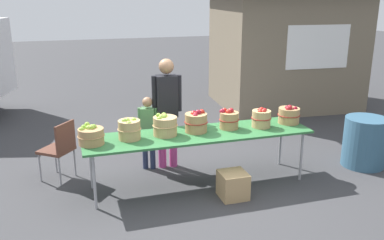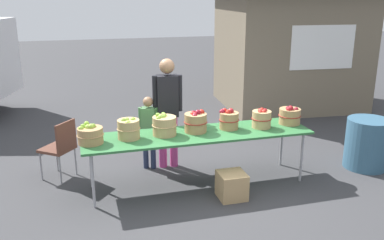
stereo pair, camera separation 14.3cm
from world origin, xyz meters
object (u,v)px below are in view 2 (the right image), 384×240
object	(u,v)px
apple_basket_green_1	(129,129)
apple_basket_red_1	(229,119)
apple_basket_red_2	(262,118)
folding_chair	(61,145)
apple_basket_red_3	(290,116)
trash_barrel	(367,143)
vendor_adult	(168,105)
apple_basket_green_2	(164,125)
apple_basket_green_0	(90,135)
child_customer	(149,127)
produce_crate	(232,185)
market_table	(198,136)
apple_basket_red_0	(196,122)

from	to	relation	value
apple_basket_green_1	apple_basket_red_1	world-z (taller)	apple_basket_red_1
apple_basket_red_2	folding_chair	xyz separation A→B (m)	(-2.75, 0.71, -0.38)
apple_basket_red_3	trash_barrel	size ratio (longest dim) A/B	0.42
vendor_adult	folding_chair	bearing A→B (deg)	6.22
apple_basket_green_2	folding_chair	bearing A→B (deg)	154.40
apple_basket_green_0	apple_basket_green_2	bearing A→B (deg)	3.75
apple_basket_green_2	child_customer	size ratio (longest dim) A/B	0.30
apple_basket_green_0	produce_crate	bearing A→B (deg)	-16.42
market_table	trash_barrel	size ratio (longest dim) A/B	4.06
apple_basket_red_0	child_customer	world-z (taller)	child_customer
trash_barrel	apple_basket_green_2	bearing A→B (deg)	176.74
child_customer	apple_basket_green_0	bearing A→B (deg)	59.06
apple_basket_green_2	apple_basket_red_3	size ratio (longest dim) A/B	1.04
apple_basket_green_0	folding_chair	bearing A→B (deg)	119.07
market_table	child_customer	size ratio (longest dim) A/B	2.77
apple_basket_red_0	apple_basket_red_2	distance (m)	0.95
apple_basket_green_0	produce_crate	world-z (taller)	apple_basket_green_0
apple_basket_red_0	trash_barrel	world-z (taller)	apple_basket_red_0
apple_basket_green_2	apple_basket_red_2	size ratio (longest dim) A/B	1.18
apple_basket_green_0	child_customer	bearing A→B (deg)	40.40
apple_basket_green_1	apple_basket_red_1	bearing A→B (deg)	1.63
market_table	apple_basket_green_2	distance (m)	0.49
apple_basket_red_1	apple_basket_red_2	world-z (taller)	apple_basket_red_1
apple_basket_green_1	apple_basket_red_3	distance (m)	2.33
produce_crate	apple_basket_green_1	bearing A→B (deg)	155.88
apple_basket_green_0	apple_basket_red_2	world-z (taller)	apple_basket_red_2
apple_basket_green_1	apple_basket_green_2	size ratio (longest dim) A/B	0.91
apple_basket_red_1	vendor_adult	bearing A→B (deg)	138.38
apple_basket_red_1	produce_crate	distance (m)	0.94
market_table	child_customer	distance (m)	0.92
apple_basket_green_0	folding_chair	xyz separation A→B (m)	(-0.40, 0.72, -0.36)
child_customer	apple_basket_red_0	bearing A→B (deg)	147.69
apple_basket_green_1	folding_chair	world-z (taller)	apple_basket_green_1
apple_basket_red_0	apple_basket_red_2	world-z (taller)	apple_basket_red_0
child_customer	produce_crate	xyz separation A→B (m)	(0.86, -1.25, -0.49)
apple_basket_red_0	trash_barrel	distance (m)	2.71
apple_basket_green_0	folding_chair	world-z (taller)	apple_basket_green_0
apple_basket_red_2	trash_barrel	world-z (taller)	apple_basket_red_2
apple_basket_red_1	apple_basket_red_3	bearing A→B (deg)	-1.45
market_table	apple_basket_red_3	bearing A→B (deg)	2.35
trash_barrel	apple_basket_green_1	bearing A→B (deg)	177.47
folding_chair	produce_crate	world-z (taller)	folding_chair
apple_basket_green_2	trash_barrel	xyz separation A→B (m)	(3.09, -0.18, -0.51)
apple_basket_green_0	vendor_adult	xyz separation A→B (m)	(1.16, 0.73, 0.12)
apple_basket_green_1	market_table	bearing A→B (deg)	-2.53
vendor_adult	trash_barrel	size ratio (longest dim) A/B	2.18
produce_crate	trash_barrel	bearing A→B (deg)	9.63
apple_basket_red_1	trash_barrel	xyz separation A→B (m)	(2.17, -0.20, -0.50)
apple_basket_red_1	apple_basket_red_3	distance (m)	0.93
apple_basket_red_0	produce_crate	world-z (taller)	apple_basket_red_0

